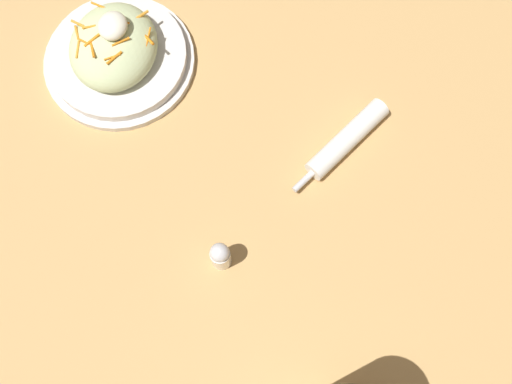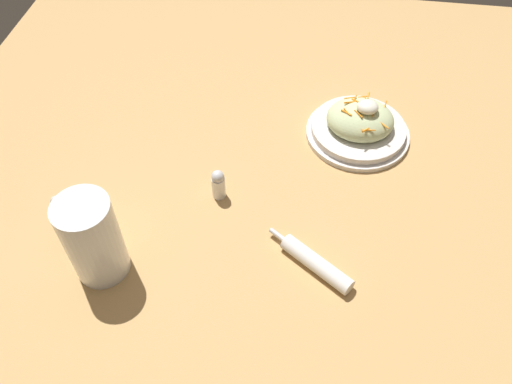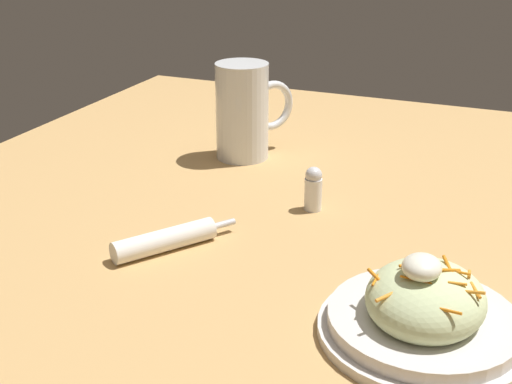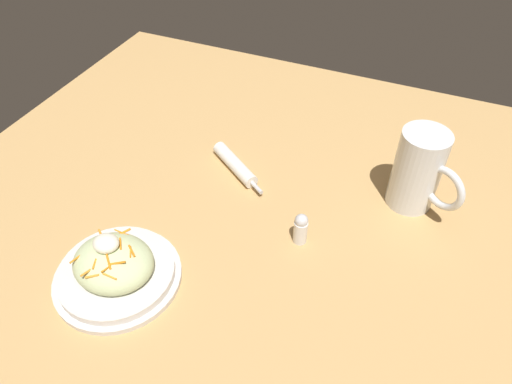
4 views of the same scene
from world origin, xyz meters
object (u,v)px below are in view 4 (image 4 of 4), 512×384
Objects in this scene: napkin_roll at (235,165)px; salt_shaker at (301,228)px; salad_plate at (115,269)px; beer_mug at (418,173)px.

napkin_roll is 2.33× the size of salt_shaker.
salt_shaker is (-0.20, 0.14, 0.02)m from napkin_roll.
salad_plate is 1.41× the size of napkin_roll.
napkin_roll is at bearing -34.87° from salt_shaker.
beer_mug is at bearing -172.43° from napkin_roll.
beer_mug is at bearing -137.76° from salad_plate.
salad_plate is at bearing 38.38° from salt_shaker.
beer_mug is 0.38m from napkin_roll.
salt_shaker is (-0.26, -0.21, 0.00)m from salad_plate.
salad_plate reaches higher than napkin_roll.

